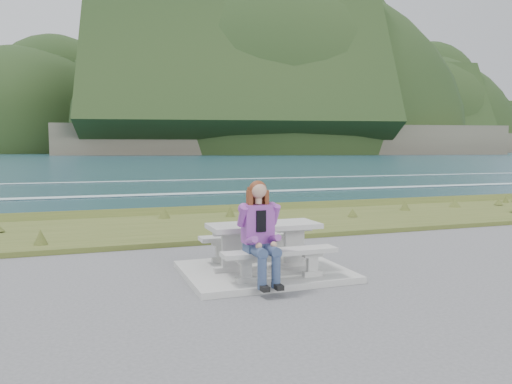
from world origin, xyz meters
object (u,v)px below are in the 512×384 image
Objects in this scene: picnic_table at (264,233)px; seated_woman at (262,246)px; bench_landward at (280,256)px; bench_seaward at (250,240)px.

picnic_table is 0.91m from seated_woman.
bench_landward is at bearing -90.00° from picnic_table.
seated_woman is (-0.34, -0.84, -0.03)m from picnic_table.
bench_seaward is 1.20× the size of seated_woman.
picnic_table is at bearing -90.00° from bench_seaward.
bench_landward and bench_seaward have the same top height.
picnic_table reaches higher than bench_seaward.
bench_seaward is at bearing 90.00° from bench_landward.
bench_landward is 1.20× the size of seated_woman.
seated_woman is at bearing -112.19° from picnic_table.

